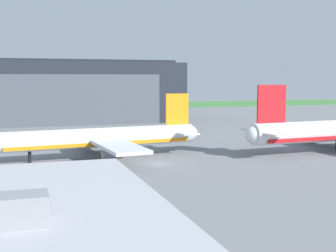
{
  "coord_description": "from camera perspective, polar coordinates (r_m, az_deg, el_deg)",
  "views": [
    {
      "loc": [
        -21.66,
        -71.24,
        14.08
      ],
      "look_at": [
        8.08,
        19.52,
        4.13
      ],
      "focal_mm": 48.32,
      "sensor_mm": 36.0,
      "label": 1
    }
  ],
  "objects": [
    {
      "name": "airliner_near_right",
      "position": [
        81.68,
        -8.49,
        -1.55
      ],
      "size": [
        38.85,
        33.79,
        11.33
      ],
      "color": "silver",
      "rests_on": "ground_plane"
    },
    {
      "name": "ground_plane",
      "position": [
        75.78,
        -1.22,
        -4.76
      ],
      "size": [
        440.0,
        440.0,
        0.0
      ],
      "primitive_type": "plane",
      "color": "slate"
    },
    {
      "name": "grass_field_strip",
      "position": [
        236.8,
        -12.87,
        2.4
      ],
      "size": [
        440.0,
        56.0,
        0.08
      ],
      "primitive_type": "cube",
      "color": "#44863F",
      "rests_on": "ground_plane"
    },
    {
      "name": "maintenance_hangar",
      "position": [
        153.36,
        -13.7,
        4.19
      ],
      "size": [
        79.57,
        30.58,
        20.57
      ],
      "color": "#232833",
      "rests_on": "ground_plane"
    }
  ]
}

